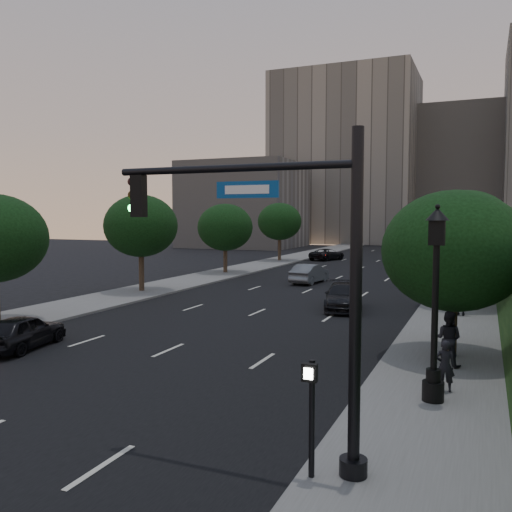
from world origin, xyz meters
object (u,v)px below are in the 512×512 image
at_px(sedan_far_left, 327,254).
at_px(pedestrian_c, 461,299).
at_px(traffic_signal_mast, 302,297).
at_px(sedan_mid_left, 310,274).
at_px(pedestrian_a, 445,366).
at_px(street_lamp, 435,313).
at_px(pedestrian_b, 448,339).
at_px(sedan_near_right, 343,297).
at_px(sedan_far_right, 416,267).
at_px(sedan_near_left, 22,332).

relative_size(sedan_far_left, pedestrian_c, 2.92).
height_order(traffic_signal_mast, sedan_far_left, traffic_signal_mast).
distance_m(sedan_mid_left, pedestrian_a, 26.47).
bearing_deg(street_lamp, pedestrian_b, 87.80).
distance_m(sedan_near_right, sedan_far_right, 18.89).
height_order(sedan_far_right, pedestrian_b, pedestrian_b).
height_order(sedan_far_left, pedestrian_a, pedestrian_a).
relative_size(sedan_far_left, sedan_far_right, 1.09).
bearing_deg(sedan_near_left, sedan_far_left, -99.83).
relative_size(sedan_near_left, pedestrian_c, 2.45).
bearing_deg(sedan_mid_left, street_lamp, 119.46).
distance_m(sedan_near_left, pedestrian_b, 16.13).
xyz_separation_m(sedan_far_left, pedestrian_b, (16.03, -42.47, 0.42)).
height_order(sedan_near_left, pedestrian_b, pedestrian_b).
bearing_deg(sedan_near_left, pedestrian_a, 172.07).
bearing_deg(sedan_near_left, pedestrian_c, -149.30).
distance_m(street_lamp, sedan_far_right, 33.37).
bearing_deg(sedan_near_left, street_lamp, 168.46).
height_order(sedan_near_right, pedestrian_c, pedestrian_c).
bearing_deg(sedan_far_right, traffic_signal_mast, -104.52).
distance_m(sedan_far_right, pedestrian_b, 29.53).
bearing_deg(traffic_signal_mast, street_lamp, 67.30).
xyz_separation_m(street_lamp, sedan_near_right, (-6.05, 14.25, -1.91)).
height_order(sedan_far_left, pedestrian_c, pedestrian_c).
bearing_deg(sedan_near_right, sedan_mid_left, 103.19).
relative_size(sedan_near_right, pedestrian_c, 2.98).
xyz_separation_m(sedan_near_left, sedan_far_left, (-0.28, 45.95, -0.02)).
xyz_separation_m(traffic_signal_mast, pedestrian_a, (2.40, 6.16, -2.76)).
height_order(street_lamp, sedan_near_left, street_lamp).
bearing_deg(street_lamp, sedan_near_left, 178.64).
relative_size(sedan_near_left, sedan_far_left, 0.84).
relative_size(street_lamp, sedan_mid_left, 1.22).
bearing_deg(pedestrian_b, sedan_near_left, 25.40).
height_order(sedan_mid_left, sedan_near_right, sedan_mid_left).
distance_m(sedan_near_left, sedan_near_right, 16.84).
xyz_separation_m(street_lamp, pedestrian_c, (0.19, 14.04, -1.64)).
distance_m(sedan_near_right, pedestrian_a, 14.68).
bearing_deg(sedan_mid_left, sedan_far_right, -125.81).
xyz_separation_m(sedan_near_left, pedestrian_c, (15.79, 13.67, 0.29)).
distance_m(sedan_near_right, pedestrian_b, 12.11).
height_order(traffic_signal_mast, street_lamp, traffic_signal_mast).
relative_size(sedan_far_right, pedestrian_c, 2.67).
distance_m(sedan_mid_left, sedan_near_right, 11.79).
height_order(pedestrian_a, pedestrian_c, pedestrian_c).
distance_m(sedan_near_right, pedestrian_c, 6.25).
xyz_separation_m(street_lamp, pedestrian_b, (0.15, 3.85, -1.53)).
bearing_deg(traffic_signal_mast, sedan_far_right, 93.07).
relative_size(traffic_signal_mast, sedan_far_right, 1.56).
xyz_separation_m(sedan_far_right, pedestrian_a, (4.45, -32.06, 0.14)).
relative_size(traffic_signal_mast, pedestrian_b, 3.67).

